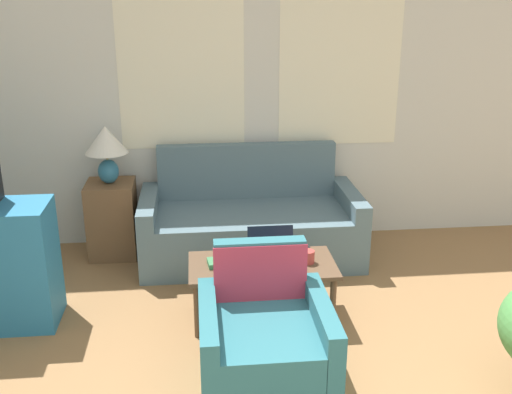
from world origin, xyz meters
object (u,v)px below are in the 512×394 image
coffee_table (262,270)px  cup_navy (308,257)px  laptop (272,255)px  book_red (223,262)px  tv_remote (307,252)px  couch (250,225)px  table_lamp (106,145)px  armchair (265,347)px

coffee_table → cup_navy: size_ratio=10.84×
cup_navy → laptop: bearing=171.3°
book_red → tv_remote: bearing=11.9°
coffee_table → laptop: 0.13m
couch → book_red: size_ratio=8.35×
coffee_table → tv_remote: (0.35, 0.15, 0.06)m
cup_navy → book_red: bearing=177.1°
laptop → cup_navy: laptop is taller
couch → tv_remote: size_ratio=12.14×
laptop → tv_remote: 0.31m
couch → coffee_table: size_ratio=1.82×
table_lamp → cup_navy: bearing=-39.6°
couch → tv_remote: bearing=-70.7°
couch → armchair: size_ratio=2.27×
armchair → cup_navy: bearing=63.0°
coffee_table → cup_navy: (0.32, -0.01, 0.09)m
laptop → cup_navy: 0.25m
laptop → book_red: (-0.35, -0.01, -0.04)m
coffee_table → cup_navy: bearing=-2.6°
armchair → coffee_table: size_ratio=0.80×
table_lamp → tv_remote: size_ratio=3.22×
coffee_table → cup_navy: cup_navy is taller
laptop → tv_remote: bearing=23.9°
tv_remote → table_lamp: bearing=144.7°
book_red → couch: bearing=74.8°
couch → laptop: size_ratio=5.75×
table_lamp → laptop: table_lamp is taller
laptop → book_red: bearing=-178.6°
couch → tv_remote: couch is taller
coffee_table → book_red: bearing=176.8°
table_lamp → tv_remote: 1.98m
coffee_table → laptop: (0.07, 0.02, 0.10)m
coffee_table → book_red: book_red is taller
table_lamp → laptop: size_ratio=1.52×
book_red → tv_remote: (0.63, 0.13, -0.01)m
armchair → laptop: 0.86m
table_lamp → book_red: size_ratio=2.21×
tv_remote → couch: bearing=109.3°
couch → book_red: couch is taller
couch → armchair: 1.89m
armchair → table_lamp: size_ratio=1.66×
cup_navy → tv_remote: 0.17m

